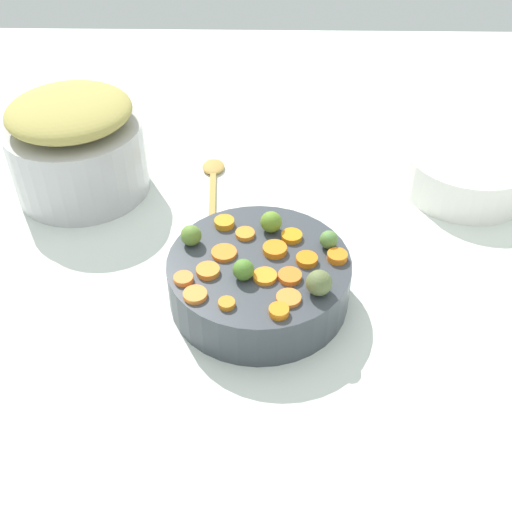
{
  "coord_description": "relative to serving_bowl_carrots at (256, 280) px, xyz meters",
  "views": [
    {
      "loc": [
        -0.0,
        0.68,
        0.73
      ],
      "look_at": [
        0.01,
        -0.04,
        0.11
      ],
      "focal_mm": 43.35,
      "sensor_mm": 36.0,
      "label": 1
    }
  ],
  "objects": [
    {
      "name": "carrot_slice_14",
      "position": [
        -0.05,
        -0.06,
        0.04
      ],
      "size": [
        0.05,
        0.05,
        0.01
      ],
      "primitive_type": "cylinder",
      "rotation": [
        0.0,
        0.0,
        4.1
      ],
      "color": "orange",
      "rests_on": "serving_bowl_carrots"
    },
    {
      "name": "carrot_slice_10",
      "position": [
        -0.02,
        -0.02,
        0.05
      ],
      "size": [
        0.05,
        0.05,
        0.01
      ],
      "primitive_type": "cylinder",
      "rotation": [
        0.0,
        0.0,
        6.06
      ],
      "color": "orange",
      "rests_on": "serving_bowl_carrots"
    },
    {
      "name": "carrot_slice_0",
      "position": [
        0.11,
        0.05,
        0.04
      ],
      "size": [
        0.04,
        0.04,
        0.01
      ],
      "primitive_type": "cylinder",
      "rotation": [
        0.0,
        0.0,
        2.67
      ],
      "color": "orange",
      "rests_on": "serving_bowl_carrots"
    },
    {
      "name": "stuffing_mound",
      "position": [
        0.36,
        -0.31,
        0.13
      ],
      "size": [
        0.23,
        0.23,
        0.06
      ],
      "primitive_type": "ellipsoid",
      "color": "tan",
      "rests_on": "metal_pot"
    },
    {
      "name": "brussels_sprout_1",
      "position": [
        -0.02,
        -0.08,
        0.06
      ],
      "size": [
        0.04,
        0.04,
        0.04
      ],
      "primitive_type": "sphere",
      "color": "olive",
      "rests_on": "serving_bowl_carrots"
    },
    {
      "name": "carrot_slice_6",
      "position": [
        -0.01,
        0.04,
        0.04
      ],
      "size": [
        0.05,
        0.05,
        0.01
      ],
      "primitive_type": "cylinder",
      "rotation": [
        0.0,
        0.0,
        0.7
      ],
      "color": "orange",
      "rests_on": "serving_bowl_carrots"
    },
    {
      "name": "tabletop",
      "position": [
        -0.01,
        0.04,
        -0.05
      ],
      "size": [
        2.4,
        2.4,
        0.02
      ],
      "primitive_type": "cube",
      "color": "silver",
      "rests_on": "ground"
    },
    {
      "name": "carrot_slice_12",
      "position": [
        0.09,
        0.08,
        0.04
      ],
      "size": [
        0.05,
        0.05,
        0.01
      ],
      "primitive_type": "cylinder",
      "rotation": [
        0.0,
        0.0,
        0.52
      ],
      "color": "orange",
      "rests_on": "serving_bowl_carrots"
    },
    {
      "name": "carrot_slice_5",
      "position": [
        -0.03,
        0.11,
        0.05
      ],
      "size": [
        0.04,
        0.04,
        0.01
      ],
      "primitive_type": "cylinder",
      "rotation": [
        0.0,
        0.0,
        3.96
      ],
      "color": "orange",
      "rests_on": "serving_bowl_carrots"
    },
    {
      "name": "casserole_dish",
      "position": [
        -0.41,
        -0.32,
        0.0
      ],
      "size": [
        0.25,
        0.25,
        0.08
      ],
      "primitive_type": "cylinder",
      "color": "white",
      "rests_on": "tabletop"
    },
    {
      "name": "carrot_slice_4",
      "position": [
        0.06,
        -0.01,
        0.04
      ],
      "size": [
        0.05,
        0.05,
        0.01
      ],
      "primitive_type": "cylinder",
      "rotation": [
        0.0,
        0.0,
        2.09
      ],
      "color": "orange",
      "rests_on": "serving_bowl_carrots"
    },
    {
      "name": "carrot_slice_1",
      "position": [
        0.06,
        -0.09,
        0.05
      ],
      "size": [
        0.04,
        0.04,
        0.01
      ],
      "primitive_type": "cylinder",
      "rotation": [
        0.0,
        0.0,
        4.57
      ],
      "color": "orange",
      "rests_on": "serving_bowl_carrots"
    },
    {
      "name": "carrot_slice_8",
      "position": [
        -0.04,
        0.08,
        0.04
      ],
      "size": [
        0.05,
        0.05,
        0.01
      ],
      "primitive_type": "cylinder",
      "rotation": [
        0.0,
        0.0,
        0.99
      ],
      "color": "orange",
      "rests_on": "serving_bowl_carrots"
    },
    {
      "name": "wooden_spoon",
      "position": [
        0.1,
        -0.34,
        -0.04
      ],
      "size": [
        0.05,
        0.26,
        0.01
      ],
      "color": "#B38A42",
      "rests_on": "tabletop"
    },
    {
      "name": "carrot_slice_7",
      "position": [
        -0.05,
        0.04,
        0.04
      ],
      "size": [
        0.05,
        0.05,
        0.01
      ],
      "primitive_type": "cylinder",
      "rotation": [
        0.0,
        0.0,
        2.7
      ],
      "color": "orange",
      "rests_on": "serving_bowl_carrots"
    },
    {
      "name": "carrot_slice_9",
      "position": [
        0.02,
        -0.06,
        0.04
      ],
      "size": [
        0.04,
        0.04,
        0.01
      ],
      "primitive_type": "cylinder",
      "rotation": [
        0.0,
        0.0,
        4.29
      ],
      "color": "orange",
      "rests_on": "serving_bowl_carrots"
    },
    {
      "name": "metal_pot",
      "position": [
        0.36,
        -0.31,
        0.03
      ],
      "size": [
        0.26,
        0.26,
        0.14
      ],
      "primitive_type": "cylinder",
      "color": "#B5B3B6",
      "rests_on": "tabletop"
    },
    {
      "name": "brussels_sprout_4",
      "position": [
        0.11,
        -0.04,
        0.06
      ],
      "size": [
        0.03,
        0.03,
        0.03
      ],
      "primitive_type": "sphere",
      "color": "olive",
      "rests_on": "serving_bowl_carrots"
    },
    {
      "name": "brussels_sprout_3",
      "position": [
        -0.11,
        -0.04,
        0.06
      ],
      "size": [
        0.03,
        0.03,
        0.03
      ],
      "primitive_type": "sphere",
      "color": "#56843E",
      "rests_on": "serving_bowl_carrots"
    },
    {
      "name": "carrot_slice_13",
      "position": [
        -0.12,
        -0.01,
        0.05
      ],
      "size": [
        0.04,
        0.04,
        0.01
      ],
      "primitive_type": "cylinder",
      "rotation": [
        0.0,
        0.0,
        1.4
      ],
      "color": "orange",
      "rests_on": "serving_bowl_carrots"
    },
    {
      "name": "brussels_sprout_0",
      "position": [
        0.02,
        0.04,
        0.06
      ],
      "size": [
        0.03,
        0.03,
        0.03
      ],
      "primitive_type": "sphere",
      "color": "#4D7E2B",
      "rests_on": "serving_bowl_carrots"
    },
    {
      "name": "carrot_slice_2",
      "position": [
        -0.07,
        0.0,
        0.05
      ],
      "size": [
        0.04,
        0.04,
        0.01
      ],
      "primitive_type": "cylinder",
      "rotation": [
        0.0,
        0.0,
        1.81
      ],
      "color": "orange",
      "rests_on": "serving_bowl_carrots"
    },
    {
      "name": "brussels_sprout_2",
      "position": [
        -0.09,
        0.07,
        0.06
      ],
      "size": [
        0.04,
        0.04,
        0.04
      ],
      "primitive_type": "sphere",
      "color": "#5E6B3D",
      "rests_on": "serving_bowl_carrots"
    },
    {
      "name": "carrot_slice_3",
      "position": [
        0.08,
        0.03,
        0.04
      ],
      "size": [
        0.05,
        0.05,
        0.01
      ],
      "primitive_type": "cylinder",
      "rotation": [
        0.0,
        0.0,
        1.99
      ],
      "color": "orange",
      "rests_on": "serving_bowl_carrots"
    },
    {
      "name": "carrot_slice_11",
      "position": [
        0.04,
        0.1,
        0.04
      ],
      "size": [
        0.03,
        0.03,
        0.01
      ],
      "primitive_type": "cylinder",
      "rotation": [
        0.0,
        0.0,
        4.95
      ],
      "color": "orange",
      "rests_on": "serving_bowl_carrots"
    },
    {
      "name": "serving_bowl_carrots",
      "position": [
        0.0,
        0.0,
        0.0
      ],
      "size": [
        0.29,
        0.29,
        0.08
      ],
      "primitive_type": "cylinder",
      "color": "#3A3F46",
      "rests_on": "tabletop"
    }
  ]
}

